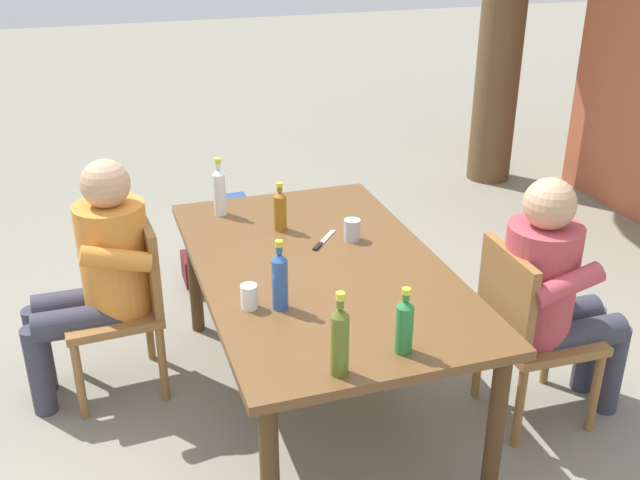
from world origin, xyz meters
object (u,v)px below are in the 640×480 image
at_px(cup_steel, 352,230).
at_px(bottle_blue, 280,280).
at_px(chair_far_right, 526,326).
at_px(dining_table, 320,279).
at_px(person_in_plaid_shirt, 553,289).
at_px(bottle_clear, 219,191).
at_px(backpack_by_near_side, 237,236).
at_px(bottle_olive, 340,339).
at_px(backpack_by_far_side, 202,258).
at_px(bottle_green, 405,325).
at_px(chair_near_left, 127,297).
at_px(table_knife, 323,241).
at_px(cup_white, 249,297).
at_px(person_in_white_shirt, 99,270).
at_px(bottle_amber, 280,210).

bearing_deg(cup_steel, bottle_blue, -43.73).
bearing_deg(chair_far_right, cup_steel, -134.79).
relative_size(dining_table, person_in_plaid_shirt, 1.52).
relative_size(bottle_blue, bottle_clear, 0.98).
bearing_deg(backpack_by_near_side, cup_steel, 13.07).
height_order(bottle_olive, backpack_by_far_side, bottle_olive).
bearing_deg(cup_steel, bottle_green, -9.21).
distance_m(chair_near_left, bottle_blue, 0.99).
height_order(cup_steel, backpack_by_far_side, cup_steel).
bearing_deg(bottle_blue, bottle_olive, 8.69).
height_order(dining_table, table_knife, table_knife).
distance_m(bottle_olive, cup_white, 0.57).
relative_size(person_in_plaid_shirt, bottle_green, 4.57).
height_order(chair_far_right, person_in_plaid_shirt, person_in_plaid_shirt).
bearing_deg(bottle_blue, cup_white, -108.31).
height_order(dining_table, person_in_plaid_shirt, person_in_plaid_shirt).
relative_size(bottle_blue, bottle_green, 1.14).
xyz_separation_m(chair_near_left, bottle_blue, (0.72, 0.57, 0.37)).
bearing_deg(bottle_green, backpack_by_far_side, -168.98).
distance_m(bottle_olive, table_knife, 1.07).
relative_size(chair_far_right, bottle_clear, 2.88).
xyz_separation_m(dining_table, bottle_olive, (0.81, -0.19, 0.21)).
distance_m(person_in_white_shirt, cup_steel, 1.19).
height_order(chair_far_right, backpack_by_far_side, chair_far_right).
bearing_deg(backpack_by_far_side, dining_table, 14.14).
relative_size(chair_near_left, cup_white, 8.62).
distance_m(dining_table, person_in_plaid_shirt, 1.02).
bearing_deg(backpack_by_near_side, dining_table, 2.85).
distance_m(dining_table, chair_near_left, 0.94).
xyz_separation_m(person_in_plaid_shirt, bottle_clear, (-1.10, -1.25, 0.20)).
height_order(bottle_amber, cup_white, bottle_amber).
bearing_deg(bottle_blue, person_in_white_shirt, -136.80).
bearing_deg(chair_far_right, dining_table, -115.77).
relative_size(cup_white, backpack_by_far_side, 0.25).
distance_m(dining_table, cup_white, 0.49).
bearing_deg(backpack_by_near_side, bottle_amber, 0.37).
height_order(bottle_amber, backpack_by_near_side, bottle_amber).
bearing_deg(person_in_white_shirt, backpack_by_far_side, 146.38).
bearing_deg(person_in_plaid_shirt, backpack_by_far_side, -143.54).
xyz_separation_m(person_in_white_shirt, bottle_amber, (-0.01, 0.87, 0.18)).
bearing_deg(chair_near_left, bottle_olive, 27.79).
bearing_deg(bottle_blue, bottle_clear, -177.68).
xyz_separation_m(chair_far_right, bottle_blue, (-0.09, -1.10, 0.37)).
bearing_deg(table_knife, bottle_green, -0.76).
relative_size(dining_table, bottle_olive, 5.68).
bearing_deg(chair_near_left, bottle_blue, 38.01).
xyz_separation_m(person_in_white_shirt, bottle_blue, (0.72, 0.67, 0.20)).
relative_size(person_in_plaid_shirt, cup_white, 11.68).
relative_size(chair_near_left, bottle_blue, 2.94).
bearing_deg(dining_table, cup_steel, 131.74).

